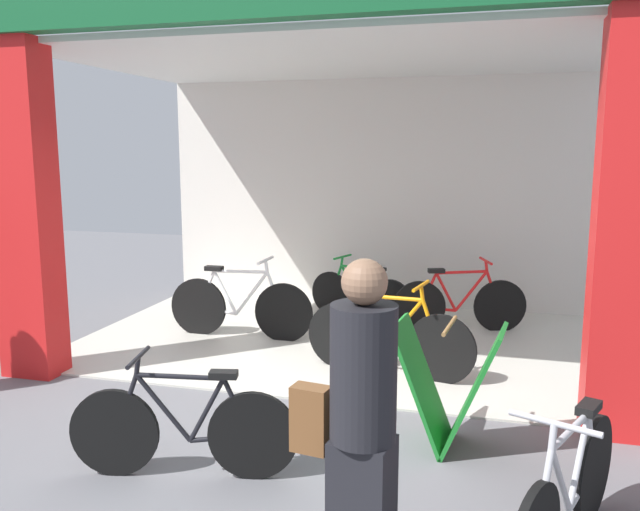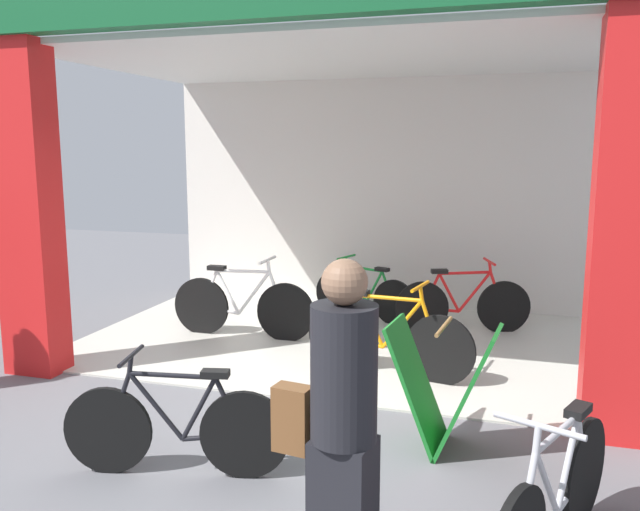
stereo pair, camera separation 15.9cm
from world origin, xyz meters
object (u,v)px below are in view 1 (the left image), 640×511
object	(u,v)px
bicycle_parked_1	(184,429)
pedestrian_1	(360,438)
bicycle_inside_2	(459,304)
bicycle_inside_1	(388,338)
bicycle_inside_3	(360,295)
bicycle_inside_0	(240,306)
sandwich_board_sign	(448,387)
bicycle_parked_0	(568,497)

from	to	relation	value
bicycle_parked_1	pedestrian_1	bearing A→B (deg)	-34.32
bicycle_inside_2	pedestrian_1	xyz separation A→B (m)	(-0.19, -5.02, 0.53)
bicycle_inside_1	bicycle_inside_3	xyz separation A→B (m)	(-0.68, 1.99, -0.05)
bicycle_inside_0	sandwich_board_sign	size ratio (longest dim) A/B	1.82
bicycle_inside_1	pedestrian_1	world-z (taller)	pedestrian_1
bicycle_parked_0	bicycle_parked_1	world-z (taller)	bicycle_parked_0
sandwich_board_sign	pedestrian_1	size ratio (longest dim) A/B	0.56
bicycle_inside_3	bicycle_parked_0	bearing A→B (deg)	-65.67
pedestrian_1	bicycle_inside_1	bearing A→B (deg)	96.93
bicycle_parked_0	bicycle_parked_1	size ratio (longest dim) A/B	1.00
bicycle_inside_3	bicycle_parked_0	distance (m)	5.05
bicycle_inside_3	bicycle_parked_0	world-z (taller)	bicycle_parked_0
bicycle_parked_1	bicycle_inside_1	bearing A→B (deg)	66.81
bicycle_inside_0	bicycle_inside_2	world-z (taller)	bicycle_inside_0
bicycle_inside_0	bicycle_inside_2	size ratio (longest dim) A/B	1.12
bicycle_inside_0	pedestrian_1	world-z (taller)	pedestrian_1
bicycle_inside_3	bicycle_parked_0	xyz separation A→B (m)	(2.08, -4.60, 0.03)
bicycle_inside_0	bicycle_inside_1	bearing A→B (deg)	-23.08
bicycle_inside_0	bicycle_inside_1	size ratio (longest dim) A/B	1.03
bicycle_inside_1	bicycle_inside_3	distance (m)	2.10
bicycle_inside_1	sandwich_board_sign	distance (m)	1.59
bicycle_parked_1	bicycle_inside_3	bearing A→B (deg)	85.79
bicycle_inside_0	sandwich_board_sign	world-z (taller)	bicycle_inside_0
bicycle_inside_2	pedestrian_1	bearing A→B (deg)	-92.13
sandwich_board_sign	pedestrian_1	distance (m)	1.93
bicycle_inside_1	bicycle_inside_2	size ratio (longest dim) A/B	1.09
bicycle_inside_0	sandwich_board_sign	xyz separation A→B (m)	(2.55, -2.23, 0.09)
bicycle_inside_2	pedestrian_1	distance (m)	5.05
bicycle_inside_2	bicycle_inside_3	size ratio (longest dim) A/B	1.10
bicycle_inside_2	bicycle_inside_0	bearing A→B (deg)	-159.38
bicycle_inside_3	bicycle_parked_1	world-z (taller)	bicycle_parked_1
bicycle_inside_1	bicycle_inside_3	size ratio (longest dim) A/B	1.20
bicycle_inside_0	bicycle_inside_3	xyz separation A→B (m)	(1.19, 1.19, -0.06)
bicycle_inside_1	bicycle_parked_0	xyz separation A→B (m)	(1.40, -2.62, -0.02)
bicycle_inside_3	sandwich_board_sign	world-z (taller)	sandwich_board_sign
bicycle_inside_3	bicycle_parked_1	distance (m)	4.33
bicycle_inside_0	bicycle_inside_2	bearing A→B (deg)	20.62
bicycle_inside_0	bicycle_inside_2	xyz separation A→B (m)	(2.46, 0.93, -0.03)
bicycle_inside_2	bicycle_parked_0	xyz separation A→B (m)	(0.81, -4.34, 0.00)
bicycle_inside_2	bicycle_parked_0	distance (m)	4.42
bicycle_inside_1	bicycle_parked_1	distance (m)	2.54
bicycle_parked_0	pedestrian_1	size ratio (longest dim) A/B	0.89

